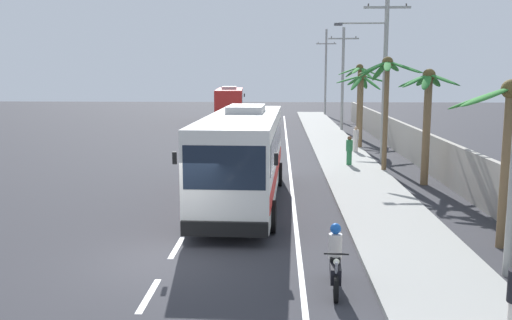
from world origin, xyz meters
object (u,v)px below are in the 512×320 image
(palm_fourth, at_px, (428,104))
(palm_nearest, at_px, (359,84))
(utility_pole_distant, at_px, (326,71))
(motorcycle_beside_bus, at_px, (335,263))
(pedestrian_far_walk, at_px, (349,150))
(palm_farthest, at_px, (387,83))
(palm_second, at_px, (361,91))
(palm_third, at_px, (509,124))
(utility_pole_mid, at_px, (383,64))
(coach_bus_far_lane, at_px, (230,104))
(pedestrian_near_kerb, at_px, (356,139))
(coach_bus_foreground, at_px, (243,154))
(utility_pole_far, at_px, (343,77))

(palm_fourth, bearing_deg, palm_nearest, 91.64)
(utility_pole_distant, bearing_deg, motorcycle_beside_bus, -94.36)
(pedestrian_far_walk, height_order, palm_farthest, palm_farthest)
(palm_second, xyz_separation_m, palm_third, (1.13, -20.85, -0.20))
(pedestrian_far_walk, xyz_separation_m, utility_pole_mid, (1.89, 1.33, 4.55))
(coach_bus_far_lane, distance_m, pedestrian_near_kerb, 22.94)
(pedestrian_far_walk, height_order, palm_third, palm_third)
(palm_second, bearing_deg, coach_bus_foreground, -113.48)
(coach_bus_far_lane, distance_m, palm_second, 21.33)
(pedestrian_far_walk, distance_m, utility_pole_far, 19.13)
(utility_pole_far, bearing_deg, coach_bus_far_lane, 145.66)
(coach_bus_foreground, distance_m, palm_farthest, 10.02)
(motorcycle_beside_bus, bearing_deg, palm_farthest, 75.56)
(utility_pole_distant, bearing_deg, palm_nearest, -88.24)
(coach_bus_far_lane, relative_size, palm_nearest, 1.92)
(utility_pole_distant, relative_size, palm_third, 2.03)
(coach_bus_far_lane, relative_size, palm_farthest, 1.86)
(palm_second, height_order, palm_farthest, palm_farthest)
(utility_pole_distant, height_order, palm_fourth, utility_pole_distant)
(coach_bus_foreground, bearing_deg, palm_nearest, 71.11)
(motorcycle_beside_bus, distance_m, utility_pole_distant, 53.50)
(utility_pole_distant, distance_m, palm_third, 49.80)
(pedestrian_far_walk, relative_size, palm_fourth, 0.30)
(palm_second, bearing_deg, utility_pole_distant, 89.94)
(pedestrian_near_kerb, height_order, palm_farthest, palm_farthest)
(palm_third, distance_m, palm_fourth, 9.16)
(pedestrian_near_kerb, height_order, pedestrian_far_walk, pedestrian_near_kerb)
(coach_bus_foreground, height_order, palm_farthest, palm_farthest)
(motorcycle_beside_bus, xyz_separation_m, utility_pole_mid, (4.32, 18.42, 4.86))
(palm_nearest, bearing_deg, palm_farthest, -92.76)
(coach_bus_far_lane, xyz_separation_m, pedestrian_far_walk, (8.67, -25.75, -0.95))
(coach_bus_far_lane, height_order, palm_farthest, palm_farthest)
(motorcycle_beside_bus, bearing_deg, palm_third, 33.39)
(utility_pole_distant, distance_m, palm_farthest, 37.51)
(palm_second, height_order, palm_fourth, palm_fourth)
(coach_bus_far_lane, distance_m, utility_pole_mid, 26.85)
(utility_pole_mid, relative_size, palm_nearest, 1.83)
(pedestrian_near_kerb, bearing_deg, palm_farthest, -130.65)
(pedestrian_far_walk, bearing_deg, utility_pole_far, -138.06)
(palm_third, bearing_deg, utility_pole_distant, 91.27)
(coach_bus_far_lane, height_order, palm_second, palm_second)
(coach_bus_far_lane, relative_size, utility_pole_far, 1.24)
(utility_pole_mid, height_order, palm_third, utility_pole_mid)
(palm_farthest, bearing_deg, utility_pole_mid, 83.96)
(utility_pole_far, bearing_deg, utility_pole_mid, -89.21)
(coach_bus_far_lane, xyz_separation_m, utility_pole_far, (10.32, -7.05, 2.73))
(coach_bus_foreground, xyz_separation_m, palm_farthest, (6.75, 6.94, 2.60))
(utility_pole_mid, relative_size, utility_pole_distant, 1.05)
(motorcycle_beside_bus, bearing_deg, palm_nearest, 81.16)
(pedestrian_near_kerb, bearing_deg, palm_nearest, 35.42)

